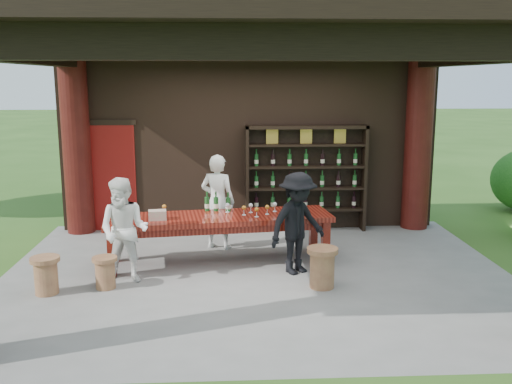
{
  "coord_description": "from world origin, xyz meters",
  "views": [
    {
      "loc": [
        -0.43,
        -7.89,
        2.81
      ],
      "look_at": [
        0.0,
        0.4,
        1.15
      ],
      "focal_mm": 40.0,
      "sensor_mm": 36.0,
      "label": 1
    }
  ],
  "objects_px": {
    "wine_shelf": "(306,178)",
    "guest_man": "(297,223)",
    "napkin_basket": "(157,215)",
    "guest_woman": "(124,230)",
    "tasting_table": "(219,223)",
    "host": "(218,202)",
    "stool_near_right": "(322,267)",
    "stool_near_left": "(105,272)",
    "stool_far_left": "(46,274)"
  },
  "relations": [
    {
      "from": "wine_shelf",
      "to": "guest_man",
      "type": "xyz_separation_m",
      "value": [
        -0.45,
        -2.38,
        -0.24
      ]
    },
    {
      "from": "guest_man",
      "to": "napkin_basket",
      "type": "relative_size",
      "value": 5.75
    },
    {
      "from": "guest_woman",
      "to": "tasting_table",
      "type": "bearing_deg",
      "value": 42.33
    },
    {
      "from": "tasting_table",
      "to": "host",
      "type": "distance_m",
      "value": 0.79
    },
    {
      "from": "stool_near_right",
      "to": "tasting_table",
      "type": "bearing_deg",
      "value": 140.72
    },
    {
      "from": "stool_near_right",
      "to": "guest_woman",
      "type": "height_order",
      "value": "guest_woman"
    },
    {
      "from": "tasting_table",
      "to": "napkin_basket",
      "type": "xyz_separation_m",
      "value": [
        -0.91,
        -0.21,
        0.19
      ]
    },
    {
      "from": "tasting_table",
      "to": "stool_near_left",
      "type": "bearing_deg",
      "value": -146.11
    },
    {
      "from": "guest_woman",
      "to": "stool_far_left",
      "type": "bearing_deg",
      "value": -144.85
    },
    {
      "from": "host",
      "to": "guest_woman",
      "type": "distance_m",
      "value": 2.0
    },
    {
      "from": "stool_near_right",
      "to": "guest_man",
      "type": "xyz_separation_m",
      "value": [
        -0.27,
        0.62,
        0.45
      ]
    },
    {
      "from": "host",
      "to": "napkin_basket",
      "type": "relative_size",
      "value": 6.11
    },
    {
      "from": "stool_near_right",
      "to": "guest_man",
      "type": "height_order",
      "value": "guest_man"
    },
    {
      "from": "stool_near_right",
      "to": "guest_man",
      "type": "bearing_deg",
      "value": 113.5
    },
    {
      "from": "stool_far_left",
      "to": "host",
      "type": "distance_m",
      "value": 3.03
    },
    {
      "from": "guest_woman",
      "to": "guest_man",
      "type": "xyz_separation_m",
      "value": [
        2.44,
        0.24,
        0.01
      ]
    },
    {
      "from": "wine_shelf",
      "to": "host",
      "type": "relative_size",
      "value": 1.41
    },
    {
      "from": "wine_shelf",
      "to": "napkin_basket",
      "type": "relative_size",
      "value": 8.61
    },
    {
      "from": "stool_near_right",
      "to": "host",
      "type": "relative_size",
      "value": 0.35
    },
    {
      "from": "host",
      "to": "guest_man",
      "type": "bearing_deg",
      "value": 151.76
    },
    {
      "from": "stool_far_left",
      "to": "wine_shelf",
      "type": "bearing_deg",
      "value": 38.26
    },
    {
      "from": "host",
      "to": "napkin_basket",
      "type": "height_order",
      "value": "host"
    },
    {
      "from": "wine_shelf",
      "to": "stool_near_left",
      "type": "height_order",
      "value": "wine_shelf"
    },
    {
      "from": "host",
      "to": "stool_near_right",
      "type": "bearing_deg",
      "value": 146.7
    },
    {
      "from": "stool_near_left",
      "to": "napkin_basket",
      "type": "bearing_deg",
      "value": 52.59
    },
    {
      "from": "stool_far_left",
      "to": "napkin_basket",
      "type": "bearing_deg",
      "value": 35.75
    },
    {
      "from": "wine_shelf",
      "to": "guest_man",
      "type": "bearing_deg",
      "value": -100.61
    },
    {
      "from": "tasting_table",
      "to": "stool_near_right",
      "type": "xyz_separation_m",
      "value": [
        1.41,
        -1.15,
        -0.34
      ]
    },
    {
      "from": "wine_shelf",
      "to": "guest_woman",
      "type": "distance_m",
      "value": 3.91
    },
    {
      "from": "guest_man",
      "to": "tasting_table",
      "type": "bearing_deg",
      "value": 120.92
    },
    {
      "from": "guest_man",
      "to": "stool_near_left",
      "type": "bearing_deg",
      "value": 156.6
    },
    {
      "from": "host",
      "to": "stool_far_left",
      "type": "bearing_deg",
      "value": 61.17
    },
    {
      "from": "napkin_basket",
      "to": "stool_near_right",
      "type": "bearing_deg",
      "value": -22.04
    },
    {
      "from": "tasting_table",
      "to": "napkin_basket",
      "type": "distance_m",
      "value": 0.95
    },
    {
      "from": "stool_near_left",
      "to": "guest_man",
      "type": "xyz_separation_m",
      "value": [
        2.68,
        0.5,
        0.51
      ]
    },
    {
      "from": "stool_near_right",
      "to": "guest_woman",
      "type": "bearing_deg",
      "value": 172.07
    },
    {
      "from": "guest_woman",
      "to": "stool_near_left",
      "type": "bearing_deg",
      "value": -120.37
    },
    {
      "from": "wine_shelf",
      "to": "stool_near_right",
      "type": "height_order",
      "value": "wine_shelf"
    },
    {
      "from": "tasting_table",
      "to": "host",
      "type": "relative_size",
      "value": 2.21
    },
    {
      "from": "stool_near_right",
      "to": "napkin_basket",
      "type": "xyz_separation_m",
      "value": [
        -2.32,
        0.94,
        0.52
      ]
    },
    {
      "from": "stool_near_right",
      "to": "guest_woman",
      "type": "xyz_separation_m",
      "value": [
        -2.71,
        0.38,
        0.44
      ]
    },
    {
      "from": "tasting_table",
      "to": "stool_near_right",
      "type": "height_order",
      "value": "tasting_table"
    },
    {
      "from": "wine_shelf",
      "to": "tasting_table",
      "type": "distance_m",
      "value": 2.46
    },
    {
      "from": "guest_man",
      "to": "napkin_basket",
      "type": "height_order",
      "value": "guest_man"
    },
    {
      "from": "tasting_table",
      "to": "guest_woman",
      "type": "relative_size",
      "value": 2.38
    },
    {
      "from": "stool_near_right",
      "to": "host",
      "type": "xyz_separation_m",
      "value": [
        -1.44,
        1.93,
        0.5
      ]
    },
    {
      "from": "host",
      "to": "guest_man",
      "type": "relative_size",
      "value": 1.06
    },
    {
      "from": "wine_shelf",
      "to": "tasting_table",
      "type": "relative_size",
      "value": 0.64
    },
    {
      "from": "guest_woman",
      "to": "napkin_basket",
      "type": "relative_size",
      "value": 5.69
    },
    {
      "from": "wine_shelf",
      "to": "napkin_basket",
      "type": "xyz_separation_m",
      "value": [
        -2.5,
        -2.06,
        -0.17
      ]
    }
  ]
}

